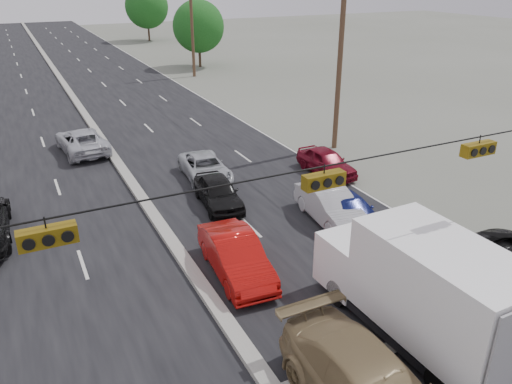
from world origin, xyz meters
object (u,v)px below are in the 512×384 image
(red_sedan, at_px, (236,256))
(queue_car_b, at_px, (331,206))
(queue_car_a, at_px, (218,192))
(queue_car_c, at_px, (205,168))
(box_truck, at_px, (420,288))
(utility_pole_right_b, at_px, (340,62))
(utility_pole_right_c, at_px, (192,24))
(tree_right_far, at_px, (147,7))
(oncoming_far, at_px, (82,141))
(queue_car_e, at_px, (326,162))
(queue_car_d, at_px, (349,211))
(tree_right_mid, at_px, (198,26))

(red_sedan, height_order, queue_car_b, red_sedan)
(queue_car_a, relative_size, queue_car_c, 0.91)
(box_truck, distance_m, queue_car_a, 11.05)
(utility_pole_right_b, distance_m, red_sedan, 15.61)
(utility_pole_right_c, relative_size, tree_right_far, 1.23)
(box_truck, height_order, red_sedan, box_truck)
(tree_right_far, height_order, oncoming_far, tree_right_far)
(queue_car_b, xyz_separation_m, queue_car_c, (-3.08, 6.87, -0.11))
(tree_right_far, height_order, queue_car_e, tree_right_far)
(utility_pole_right_b, distance_m, queue_car_d, 11.11)
(utility_pole_right_c, height_order, queue_car_d, utility_pole_right_c)
(box_truck, height_order, queue_car_e, box_truck)
(utility_pole_right_c, xyz_separation_m, red_sedan, (-11.10, -35.06, -4.37))
(queue_car_c, bearing_deg, red_sedan, -99.54)
(utility_pole_right_b, distance_m, utility_pole_right_c, 25.00)
(tree_right_far, bearing_deg, tree_right_mid, -92.29)
(queue_car_b, distance_m, queue_car_e, 5.53)
(tree_right_far, xyz_separation_m, queue_car_d, (-8.77, -63.70, -4.32))
(box_truck, xyz_separation_m, queue_car_a, (-1.70, 10.87, -1.08))
(utility_pole_right_b, relative_size, queue_car_c, 2.28)
(tree_right_mid, bearing_deg, queue_car_d, -101.35)
(queue_car_a, bearing_deg, utility_pole_right_b, 31.89)
(queue_car_c, bearing_deg, tree_right_mid, 74.66)
(queue_car_a, bearing_deg, utility_pole_right_c, 78.45)
(box_truck, bearing_deg, tree_right_mid, 76.04)
(tree_right_mid, bearing_deg, queue_car_b, -102.28)
(queue_car_a, height_order, queue_car_c, queue_car_a)
(queue_car_a, distance_m, queue_car_c, 3.34)
(utility_pole_right_c, bearing_deg, utility_pole_right_b, -90.00)
(tree_right_far, relative_size, box_truck, 1.20)
(queue_car_e, bearing_deg, utility_pole_right_b, 48.65)
(utility_pole_right_c, xyz_separation_m, box_truck, (-7.80, -40.42, -3.35))
(utility_pole_right_b, relative_size, box_truck, 1.47)
(queue_car_a, bearing_deg, queue_car_e, 15.87)
(tree_right_far, height_order, queue_car_c, tree_right_far)
(queue_car_a, bearing_deg, tree_right_mid, 77.11)
(utility_pole_right_c, distance_m, queue_car_d, 34.40)
(oncoming_far, bearing_deg, utility_pole_right_b, 152.64)
(box_truck, xyz_separation_m, queue_car_b, (2.00, 7.28, -1.03))
(utility_pole_right_b, height_order, queue_car_e, utility_pole_right_b)
(queue_car_c, relative_size, oncoming_far, 0.86)
(tree_right_far, bearing_deg, queue_car_c, -102.40)
(tree_right_far, relative_size, queue_car_d, 1.87)
(queue_car_b, xyz_separation_m, queue_car_e, (2.90, 4.71, -0.05))
(utility_pole_right_b, xyz_separation_m, queue_car_e, (-2.90, -3.44, -4.43))
(queue_car_a, distance_m, queue_car_b, 5.15)
(red_sedan, relative_size, queue_car_a, 1.13)
(utility_pole_right_c, relative_size, queue_car_b, 2.28)
(queue_car_c, height_order, queue_car_e, queue_car_e)
(queue_car_b, bearing_deg, tree_right_far, 87.77)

